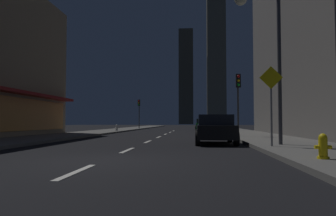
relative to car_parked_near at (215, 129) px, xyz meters
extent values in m
cube|color=black|center=(-3.60, 24.87, -0.79)|extent=(78.00, 136.00, 0.10)
cube|color=#605E59|center=(3.40, 24.87, -0.67)|extent=(4.00, 76.00, 0.15)
cube|color=#605E59|center=(-10.60, 24.87, -0.67)|extent=(4.00, 76.00, 0.15)
cube|color=silver|center=(-3.60, -9.13, -0.73)|extent=(0.16, 2.20, 0.01)
cube|color=silver|center=(-3.60, -3.93, -0.73)|extent=(0.16, 2.20, 0.01)
cube|color=silver|center=(-3.60, 1.27, -0.73)|extent=(0.16, 2.20, 0.01)
cube|color=silver|center=(-3.60, 6.47, -0.73)|extent=(0.16, 2.20, 0.01)
cube|color=silver|center=(-3.60, 11.67, -0.73)|extent=(0.16, 2.20, 0.01)
cube|color=silver|center=(-3.60, 16.87, -0.73)|extent=(0.16, 2.20, 0.01)
cube|color=silver|center=(-3.60, 22.07, -0.73)|extent=(0.16, 2.20, 0.01)
cube|color=#D88C3F|center=(-12.60, 2.77, 0.86)|extent=(0.10, 15.91, 2.20)
cube|color=maroon|center=(-12.20, 2.77, 2.26)|extent=(0.90, 16.51, 0.20)
cube|color=#474435|center=(-4.93, 122.55, 20.35)|extent=(6.33, 5.03, 42.18)
cube|color=#65604C|center=(8.26, 120.73, 29.97)|extent=(7.89, 8.58, 61.42)
cube|color=black|center=(0.00, 0.05, -0.13)|extent=(1.80, 4.20, 0.65)
cube|color=black|center=(0.00, -0.15, 0.43)|extent=(1.64, 2.00, 0.55)
cylinder|color=black|center=(-0.88, 1.45, -0.40)|extent=(0.22, 0.68, 0.68)
cylinder|color=black|center=(0.88, 1.45, -0.40)|extent=(0.22, 0.68, 0.68)
cylinder|color=black|center=(-0.88, -1.35, -0.40)|extent=(0.22, 0.68, 0.68)
cylinder|color=black|center=(0.88, -1.35, -0.40)|extent=(0.22, 0.68, 0.68)
sphere|color=white|center=(-0.55, 2.10, -0.08)|extent=(0.18, 0.18, 0.18)
sphere|color=white|center=(0.55, 2.10, -0.08)|extent=(0.18, 0.18, 0.18)
cube|color=#1E722D|center=(0.00, 22.12, -0.13)|extent=(1.80, 4.20, 0.65)
cube|color=black|center=(0.00, 21.92, 0.43)|extent=(1.64, 2.00, 0.55)
cylinder|color=black|center=(-0.88, 23.52, -0.40)|extent=(0.22, 0.68, 0.68)
cylinder|color=black|center=(0.88, 23.52, -0.40)|extent=(0.22, 0.68, 0.68)
cylinder|color=black|center=(-0.88, 20.72, -0.40)|extent=(0.22, 0.68, 0.68)
cylinder|color=black|center=(0.88, 20.72, -0.40)|extent=(0.22, 0.68, 0.68)
sphere|color=white|center=(-0.55, 24.17, -0.08)|extent=(0.18, 0.18, 0.18)
sphere|color=white|center=(0.55, 24.17, -0.08)|extent=(0.18, 0.18, 0.18)
cylinder|color=yellow|center=(2.30, -7.42, -0.32)|extent=(0.22, 0.22, 0.55)
sphere|color=yellow|center=(2.30, -7.42, -0.04)|extent=(0.21, 0.21, 0.21)
cylinder|color=yellow|center=(2.30, -7.42, -0.56)|extent=(0.30, 0.30, 0.06)
cylinder|color=yellow|center=(2.14, -7.42, -0.29)|extent=(0.10, 0.10, 0.10)
cylinder|color=yellow|center=(2.46, -7.42, -0.29)|extent=(0.10, 0.10, 0.10)
cylinder|color=#B2B2B2|center=(-9.50, 17.60, -0.32)|extent=(0.22, 0.22, 0.55)
sphere|color=#B2B2B2|center=(-9.50, 17.60, -0.04)|extent=(0.21, 0.21, 0.21)
cylinder|color=#B2B2B2|center=(-9.50, 17.60, -0.56)|extent=(0.30, 0.30, 0.06)
cylinder|color=#B2B2B2|center=(-9.66, 17.60, -0.29)|extent=(0.10, 0.10, 0.10)
cylinder|color=#B2B2B2|center=(-9.34, 17.60, -0.29)|extent=(0.10, 0.10, 0.10)
cylinder|color=#2D2D2D|center=(1.90, 5.54, 1.51)|extent=(0.12, 0.12, 4.20)
cube|color=black|center=(1.90, 5.34, 3.11)|extent=(0.32, 0.24, 0.90)
sphere|color=red|center=(1.90, 5.21, 3.39)|extent=(0.18, 0.18, 0.18)
sphere|color=#F2B20C|center=(1.90, 5.21, 3.11)|extent=(0.18, 0.18, 0.18)
sphere|color=#19D833|center=(1.90, 5.21, 2.83)|extent=(0.18, 0.18, 0.18)
cylinder|color=#2D2D2D|center=(-9.10, 29.07, 1.51)|extent=(0.12, 0.12, 4.20)
cube|color=black|center=(-9.10, 28.87, 3.11)|extent=(0.32, 0.24, 0.90)
sphere|color=red|center=(-9.10, 28.74, 3.39)|extent=(0.18, 0.18, 0.18)
sphere|color=#F2B20C|center=(-9.10, 28.74, 3.11)|extent=(0.18, 0.18, 0.18)
sphere|color=#19D833|center=(-9.10, 28.74, 2.83)|extent=(0.18, 0.18, 0.18)
cylinder|color=#38383D|center=(2.60, -2.26, 2.66)|extent=(0.16, 0.16, 6.50)
cylinder|color=slate|center=(2.00, -3.25, 0.61)|extent=(0.08, 0.08, 2.40)
cube|color=yellow|center=(2.00, -3.28, 2.11)|extent=(0.91, 0.03, 0.91)
camera|label=1|loc=(-1.00, -15.85, 0.37)|focal=33.47mm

